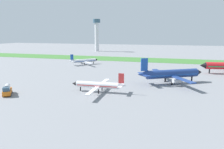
% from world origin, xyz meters
% --- Properties ---
extents(ground_plane, '(600.00, 600.00, 0.00)m').
position_xyz_m(ground_plane, '(0.00, 0.00, 0.00)').
color(ground_plane, gray).
extents(grass_taxiway_strip, '(360.00, 28.00, 0.08)m').
position_xyz_m(grass_taxiway_strip, '(0.00, 84.41, 0.04)').
color(grass_taxiway_strip, '#3D7533').
rests_on(grass_taxiway_strip, ground_plane).
extents(airplane_taxiing_turboprop, '(18.29, 16.87, 7.01)m').
position_xyz_m(airplane_taxiing_turboprop, '(-32.64, 47.77, 2.57)').
color(airplane_taxiing_turboprop, white).
rests_on(airplane_taxiing_turboprop, ground_plane).
extents(airplane_foreground_turboprop, '(19.65, 22.95, 6.87)m').
position_xyz_m(airplane_foreground_turboprop, '(-1.13, -10.80, 2.51)').
color(airplane_foreground_turboprop, white).
rests_on(airplane_foreground_turboprop, ground_plane).
extents(airplane_midfield_jet, '(26.30, 26.27, 10.51)m').
position_xyz_m(airplane_midfield_jet, '(22.26, 10.09, 3.79)').
color(airplane_midfield_jet, navy).
rests_on(airplane_midfield_jet, ground_plane).
extents(fuel_truck_near_gate, '(5.84, 6.63, 3.29)m').
position_xyz_m(fuel_truck_near_gate, '(-28.66, -22.64, 1.58)').
color(fuel_truck_near_gate, orange).
rests_on(fuel_truck_near_gate, ground_plane).
extents(control_tower, '(8.00, 8.00, 35.16)m').
position_xyz_m(control_tower, '(-61.96, 149.05, 20.82)').
color(control_tower, silver).
rests_on(control_tower, ground_plane).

